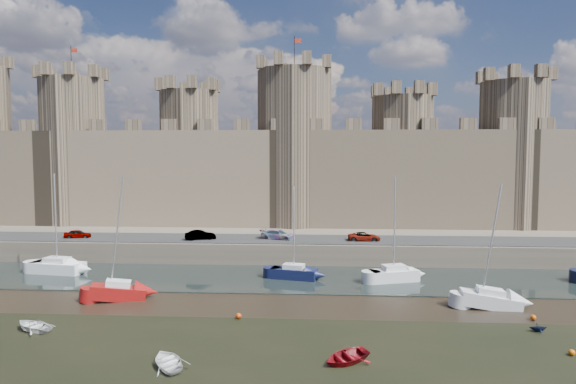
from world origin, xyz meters
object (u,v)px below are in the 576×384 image
object	(u,v)px
car_3	(364,237)
sailboat_0	(57,266)
car_1	(200,235)
sailboat_1	(294,272)
sailboat_4	(119,291)
car_2	(278,235)
sailboat_5	(490,299)
car_0	(78,234)
sailboat_2	(394,274)

from	to	relation	value
car_3	sailboat_0	bearing A→B (deg)	101.80
car_1	sailboat_1	bearing A→B (deg)	-146.59
car_1	sailboat_4	distance (m)	17.97
car_2	car_3	xyz separation A→B (m)	(10.60, -0.40, -0.08)
car_3	sailboat_5	world-z (taller)	sailboat_5
car_2	car_3	bearing A→B (deg)	-77.04
car_0	car_2	bearing A→B (deg)	-99.46
car_3	sailboat_1	distance (m)	12.66
car_1	car_2	size ratio (longest dim) A/B	0.87
car_2	sailboat_5	bearing A→B (deg)	-118.35
car_3	sailboat_5	distance (m)	20.64
car_2	car_1	bearing A→B (deg)	110.42
sailboat_2	sailboat_4	xyz separation A→B (m)	(-25.73, -8.04, -0.04)
car_2	sailboat_2	xyz separation A→B (m)	(12.79, -10.34, -2.28)
car_1	sailboat_0	distance (m)	16.38
car_1	sailboat_1	xyz separation A→B (m)	(12.02, -8.95, -2.34)
car_1	sailboat_4	bearing A→B (deg)	149.12
sailboat_5	car_1	bearing A→B (deg)	151.83
sailboat_1	sailboat_2	size ratio (longest dim) A/B	0.90
car_2	sailboat_1	world-z (taller)	sailboat_1
car_3	sailboat_5	bearing A→B (deg)	-155.69
sailboat_1	sailboat_2	xyz separation A→B (m)	(10.32, -0.50, 0.07)
sailboat_0	sailboat_5	size ratio (longest dim) A/B	1.02
sailboat_1	car_3	bearing A→B (deg)	62.18
car_3	car_2	bearing A→B (deg)	85.59
sailboat_0	car_3	bearing A→B (deg)	22.73
sailboat_0	sailboat_2	xyz separation A→B (m)	(36.40, -1.38, 0.01)
sailboat_0	car_2	bearing A→B (deg)	29.47
sailboat_4	car_2	bearing A→B (deg)	37.72
car_0	car_2	xyz separation A→B (m)	(25.30, 0.54, 0.08)
car_1	sailboat_0	bearing A→B (deg)	99.96
car_1	sailboat_2	distance (m)	24.36
car_1	sailboat_5	distance (m)	34.42
car_0	car_1	size ratio (longest dim) A/B	0.86
sailboat_0	sailboat_4	world-z (taller)	sailboat_4
car_2	sailboat_4	bearing A→B (deg)	159.99
car_0	sailboat_5	bearing A→B (deg)	-122.68
sailboat_4	sailboat_5	bearing A→B (deg)	-17.79
sailboat_1	sailboat_4	world-z (taller)	sailboat_4
car_0	sailboat_1	distance (m)	29.38
sailboat_5	sailboat_4	bearing A→B (deg)	-177.46
car_3	sailboat_4	world-z (taller)	sailboat_4
car_3	sailboat_4	size ratio (longest dim) A/B	0.35
sailboat_2	sailboat_4	size ratio (longest dim) A/B	0.96
sailboat_5	car_3	bearing A→B (deg)	119.75
car_1	sailboat_2	xyz separation A→B (m)	(22.34, -9.45, -2.27)
sailboat_2	sailboat_0	bearing A→B (deg)	160.69
sailboat_1	sailboat_4	distance (m)	17.62
car_2	sailboat_4	size ratio (longest dim) A/B	0.38
car_0	car_2	distance (m)	25.31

